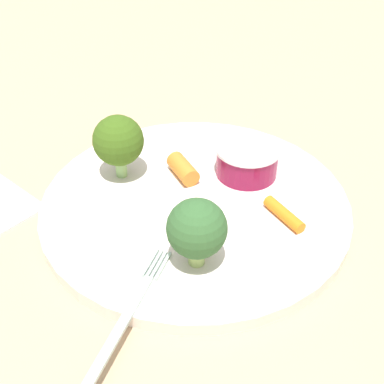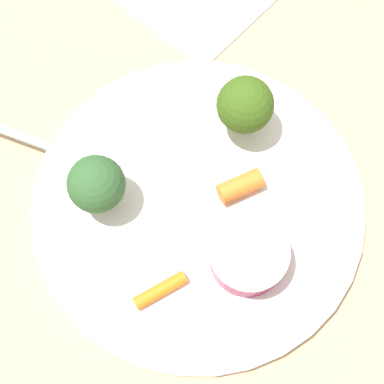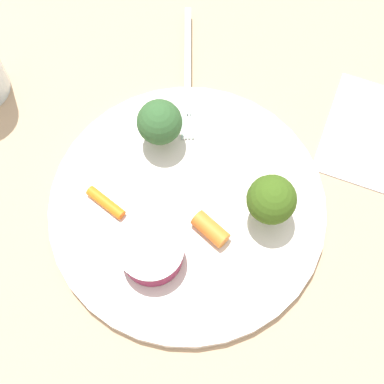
{
  "view_description": "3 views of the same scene",
  "coord_description": "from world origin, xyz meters",
  "px_view_note": "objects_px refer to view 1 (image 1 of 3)",
  "views": [
    {
      "loc": [
        -0.29,
        -0.15,
        0.27
      ],
      "look_at": [
        -0.01,
        -0.0,
        0.02
      ],
      "focal_mm": 45.71,
      "sensor_mm": 36.0,
      "label": 1
    },
    {
      "loc": [
        0.07,
        -0.14,
        0.44
      ],
      "look_at": [
        -0.0,
        -0.0,
        0.03
      ],
      "focal_mm": 53.68,
      "sensor_mm": 36.0,
      "label": 2
    },
    {
      "loc": [
        0.2,
        0.03,
        0.52
      ],
      "look_at": [
        -0.01,
        0.0,
        0.02
      ],
      "focal_mm": 53.83,
      "sensor_mm": 36.0,
      "label": 3
    }
  ],
  "objects_px": {
    "plate": "(195,204)",
    "broccoli_floret_1": "(197,229)",
    "sauce_cup": "(247,160)",
    "carrot_stick_0": "(284,214)",
    "carrot_stick_1": "(183,169)",
    "fork": "(117,334)",
    "broccoli_floret_0": "(120,140)"
  },
  "relations": [
    {
      "from": "carrot_stick_0",
      "to": "carrot_stick_1",
      "type": "xyz_separation_m",
      "value": [
        0.01,
        0.1,
        0.0
      ]
    },
    {
      "from": "carrot_stick_0",
      "to": "carrot_stick_1",
      "type": "distance_m",
      "value": 0.1
    },
    {
      "from": "sauce_cup",
      "to": "carrot_stick_0",
      "type": "xyz_separation_m",
      "value": [
        -0.05,
        -0.05,
        -0.01
      ]
    },
    {
      "from": "carrot_stick_0",
      "to": "carrot_stick_1",
      "type": "bearing_deg",
      "value": 81.92
    },
    {
      "from": "plate",
      "to": "sauce_cup",
      "type": "height_order",
      "value": "sauce_cup"
    },
    {
      "from": "carrot_stick_1",
      "to": "carrot_stick_0",
      "type": "bearing_deg",
      "value": -98.08
    },
    {
      "from": "sauce_cup",
      "to": "plate",
      "type": "bearing_deg",
      "value": 156.15
    },
    {
      "from": "plate",
      "to": "broccoli_floret_1",
      "type": "height_order",
      "value": "broccoli_floret_1"
    },
    {
      "from": "broccoli_floret_1",
      "to": "fork",
      "type": "relative_size",
      "value": 0.34
    },
    {
      "from": "carrot_stick_1",
      "to": "broccoli_floret_0",
      "type": "bearing_deg",
      "value": 113.17
    },
    {
      "from": "plate",
      "to": "broccoli_floret_0",
      "type": "distance_m",
      "value": 0.09
    },
    {
      "from": "fork",
      "to": "broccoli_floret_1",
      "type": "bearing_deg",
      "value": -11.14
    },
    {
      "from": "fork",
      "to": "plate",
      "type": "bearing_deg",
      "value": 7.55
    },
    {
      "from": "plate",
      "to": "broccoli_floret_1",
      "type": "xyz_separation_m",
      "value": [
        -0.07,
        -0.04,
        0.04
      ]
    },
    {
      "from": "sauce_cup",
      "to": "carrot_stick_0",
      "type": "distance_m",
      "value": 0.07
    },
    {
      "from": "plate",
      "to": "carrot_stick_1",
      "type": "relative_size",
      "value": 7.49
    },
    {
      "from": "carrot_stick_0",
      "to": "sauce_cup",
      "type": "bearing_deg",
      "value": 48.68
    },
    {
      "from": "sauce_cup",
      "to": "carrot_stick_0",
      "type": "bearing_deg",
      "value": -131.32
    },
    {
      "from": "carrot_stick_0",
      "to": "plate",
      "type": "bearing_deg",
      "value": 97.45
    },
    {
      "from": "carrot_stick_1",
      "to": "sauce_cup",
      "type": "bearing_deg",
      "value": -57.75
    },
    {
      "from": "carrot_stick_0",
      "to": "fork",
      "type": "bearing_deg",
      "value": 160.11
    },
    {
      "from": "sauce_cup",
      "to": "broccoli_floret_0",
      "type": "relative_size",
      "value": 0.98
    },
    {
      "from": "broccoli_floret_0",
      "to": "broccoli_floret_1",
      "type": "xyz_separation_m",
      "value": [
        -0.07,
        -0.11,
        -0.0
      ]
    },
    {
      "from": "sauce_cup",
      "to": "broccoli_floret_0",
      "type": "height_order",
      "value": "broccoli_floret_0"
    },
    {
      "from": "broccoli_floret_1",
      "to": "carrot_stick_1",
      "type": "xyz_separation_m",
      "value": [
        0.09,
        0.06,
        -0.02
      ]
    },
    {
      "from": "plate",
      "to": "broccoli_floret_1",
      "type": "bearing_deg",
      "value": -152.04
    },
    {
      "from": "sauce_cup",
      "to": "carrot_stick_1",
      "type": "bearing_deg",
      "value": 122.25
    },
    {
      "from": "plate",
      "to": "sauce_cup",
      "type": "bearing_deg",
      "value": -23.85
    },
    {
      "from": "sauce_cup",
      "to": "broccoli_floret_1",
      "type": "height_order",
      "value": "broccoli_floret_1"
    },
    {
      "from": "sauce_cup",
      "to": "carrot_stick_0",
      "type": "relative_size",
      "value": 1.41
    },
    {
      "from": "plate",
      "to": "carrot_stick_0",
      "type": "relative_size",
      "value": 6.35
    },
    {
      "from": "broccoli_floret_0",
      "to": "broccoli_floret_1",
      "type": "distance_m",
      "value": 0.13
    }
  ]
}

